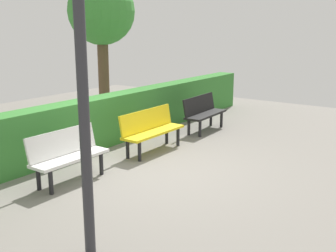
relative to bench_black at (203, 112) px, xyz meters
name	(u,v)px	position (x,y,z in m)	size (l,w,h in m)	color
ground_plane	(146,170)	(3.10, 0.63, -0.48)	(16.00, 16.00, 0.00)	gray
bench_black	(203,112)	(0.00, 0.00, 0.00)	(1.47, 0.53, 0.86)	black
bench_yellow	(151,128)	(2.12, 0.01, 0.00)	(1.61, 0.46, 0.86)	yellow
bench_white	(67,153)	(4.27, -0.08, 0.00)	(1.39, 0.48, 0.86)	white
hedge_row	(108,119)	(2.18, -1.13, 0.05)	(11.17, 0.51, 1.06)	#387F33
tree_near	(101,13)	(0.12, -3.22, 2.39)	(1.84, 1.84, 3.85)	brown
lamp_post	(80,28)	(5.67, 1.87, 2.02)	(0.36, 0.36, 3.56)	#2D2D33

